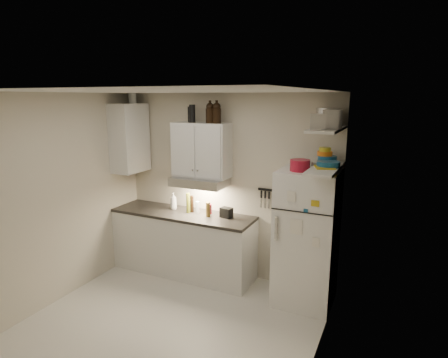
% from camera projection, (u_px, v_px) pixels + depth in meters
% --- Properties ---
extents(floor, '(3.20, 3.00, 0.02)m').
position_uv_depth(floor, '(171.00, 325.00, 4.27)').
color(floor, beige).
rests_on(floor, ground).
extents(ceiling, '(3.20, 3.00, 0.02)m').
position_uv_depth(ceiling, '(163.00, 90.00, 3.71)').
color(ceiling, silver).
rests_on(ceiling, ground).
extents(back_wall, '(3.20, 0.02, 2.60)m').
position_uv_depth(back_wall, '(226.00, 186.00, 5.33)').
color(back_wall, '#BDB5A1').
rests_on(back_wall, ground).
extents(left_wall, '(0.02, 3.00, 2.60)m').
position_uv_depth(left_wall, '(59.00, 199.00, 4.67)').
color(left_wall, '#BDB5A1').
rests_on(left_wall, ground).
extents(right_wall, '(0.02, 3.00, 2.60)m').
position_uv_depth(right_wall, '(319.00, 240.00, 3.32)').
color(right_wall, '#BDB5A1').
rests_on(right_wall, ground).
extents(base_cabinet, '(2.10, 0.60, 0.88)m').
position_uv_depth(base_cabinet, '(183.00, 244.00, 5.47)').
color(base_cabinet, silver).
rests_on(base_cabinet, floor).
extents(countertop, '(2.10, 0.62, 0.04)m').
position_uv_depth(countertop, '(183.00, 214.00, 5.37)').
color(countertop, black).
rests_on(countertop, base_cabinet).
extents(upper_cabinet, '(0.80, 0.33, 0.75)m').
position_uv_depth(upper_cabinet, '(202.00, 150.00, 5.18)').
color(upper_cabinet, silver).
rests_on(upper_cabinet, back_wall).
extents(side_cabinet, '(0.33, 0.55, 1.00)m').
position_uv_depth(side_cabinet, '(130.00, 138.00, 5.51)').
color(side_cabinet, silver).
rests_on(side_cabinet, left_wall).
extents(range_hood, '(0.76, 0.46, 0.12)m').
position_uv_depth(range_hood, '(200.00, 181.00, 5.22)').
color(range_hood, silver).
rests_on(range_hood, back_wall).
extents(fridge, '(0.70, 0.68, 1.70)m').
position_uv_depth(fridge, '(307.00, 238.00, 4.59)').
color(fridge, white).
rests_on(fridge, floor).
extents(shelf_hi, '(0.30, 0.95, 0.03)m').
position_uv_depth(shelf_hi, '(328.00, 129.00, 4.10)').
color(shelf_hi, silver).
rests_on(shelf_hi, right_wall).
extents(shelf_lo, '(0.30, 0.95, 0.03)m').
position_uv_depth(shelf_lo, '(325.00, 168.00, 4.19)').
color(shelf_lo, silver).
rests_on(shelf_lo, right_wall).
extents(knife_strip, '(0.42, 0.02, 0.03)m').
position_uv_depth(knife_strip, '(273.00, 190.00, 5.01)').
color(knife_strip, black).
rests_on(knife_strip, back_wall).
extents(dutch_oven, '(0.29, 0.29, 0.13)m').
position_uv_depth(dutch_oven, '(300.00, 165.00, 4.34)').
color(dutch_oven, maroon).
rests_on(dutch_oven, fridge).
extents(book_stack, '(0.28, 0.31, 0.09)m').
position_uv_depth(book_stack, '(324.00, 170.00, 4.16)').
color(book_stack, gold).
rests_on(book_stack, fridge).
extents(spice_jar, '(0.07, 0.07, 0.10)m').
position_uv_depth(spice_jar, '(314.00, 166.00, 4.39)').
color(spice_jar, silver).
rests_on(spice_jar, fridge).
extents(stock_pot, '(0.33, 0.33, 0.20)m').
position_uv_depth(stock_pot, '(328.00, 117.00, 4.39)').
color(stock_pot, silver).
rests_on(stock_pot, shelf_hi).
extents(tin_a, '(0.23, 0.21, 0.20)m').
position_uv_depth(tin_a, '(332.00, 119.00, 3.94)').
color(tin_a, '#AAAAAD').
rests_on(tin_a, shelf_hi).
extents(tin_b, '(0.19, 0.19, 0.16)m').
position_uv_depth(tin_b, '(318.00, 122.00, 3.89)').
color(tin_b, '#AAAAAD').
rests_on(tin_b, shelf_hi).
extents(bowl_teal, '(0.22, 0.22, 0.09)m').
position_uv_depth(bowl_teal, '(327.00, 159.00, 4.43)').
color(bowl_teal, navy).
rests_on(bowl_teal, shelf_lo).
extents(bowl_orange, '(0.18, 0.18, 0.05)m').
position_uv_depth(bowl_orange, '(325.00, 153.00, 4.43)').
color(bowl_orange, orange).
rests_on(bowl_orange, bowl_teal).
extents(bowl_yellow, '(0.14, 0.14, 0.04)m').
position_uv_depth(bowl_yellow, '(325.00, 149.00, 4.42)').
color(bowl_yellow, gold).
rests_on(bowl_yellow, bowl_orange).
extents(plates, '(0.33, 0.33, 0.06)m').
position_uv_depth(plates, '(328.00, 164.00, 4.19)').
color(plates, navy).
rests_on(plates, shelf_lo).
extents(growler_a, '(0.14, 0.14, 0.28)m').
position_uv_depth(growler_a, '(210.00, 113.00, 4.97)').
color(growler_a, black).
rests_on(growler_a, upper_cabinet).
extents(growler_b, '(0.15, 0.15, 0.28)m').
position_uv_depth(growler_b, '(217.00, 113.00, 4.93)').
color(growler_b, black).
rests_on(growler_b, upper_cabinet).
extents(thermos_a, '(0.10, 0.10, 0.24)m').
position_uv_depth(thermos_a, '(192.00, 114.00, 5.08)').
color(thermos_a, black).
rests_on(thermos_a, upper_cabinet).
extents(thermos_b, '(0.08, 0.08, 0.21)m').
position_uv_depth(thermos_b, '(190.00, 115.00, 5.14)').
color(thermos_b, black).
rests_on(thermos_b, upper_cabinet).
extents(side_jar, '(0.12, 0.12, 0.15)m').
position_uv_depth(side_jar, '(132.00, 98.00, 5.44)').
color(side_jar, silver).
rests_on(side_jar, side_cabinet).
extents(soap_bottle, '(0.13, 0.13, 0.28)m').
position_uv_depth(soap_bottle, '(173.00, 200.00, 5.50)').
color(soap_bottle, silver).
rests_on(soap_bottle, countertop).
extents(pepper_mill, '(0.08, 0.08, 0.21)m').
position_uv_depth(pepper_mill, '(208.00, 209.00, 5.17)').
color(pepper_mill, brown).
rests_on(pepper_mill, countertop).
extents(oil_bottle, '(0.06, 0.06, 0.29)m').
position_uv_depth(oil_bottle, '(188.00, 203.00, 5.34)').
color(oil_bottle, '#525715').
rests_on(oil_bottle, countertop).
extents(vinegar_bottle, '(0.06, 0.06, 0.25)m').
position_uv_depth(vinegar_bottle, '(192.00, 204.00, 5.37)').
color(vinegar_bottle, black).
rests_on(vinegar_bottle, countertop).
extents(clear_bottle, '(0.07, 0.07, 0.17)m').
position_uv_depth(clear_bottle, '(198.00, 207.00, 5.34)').
color(clear_bottle, silver).
rests_on(clear_bottle, countertop).
extents(red_jar, '(0.07, 0.07, 0.14)m').
position_uv_depth(red_jar, '(209.00, 209.00, 5.30)').
color(red_jar, maroon).
rests_on(red_jar, countertop).
extents(caddy, '(0.18, 0.15, 0.14)m').
position_uv_depth(caddy, '(226.00, 213.00, 5.14)').
color(caddy, black).
rests_on(caddy, countertop).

